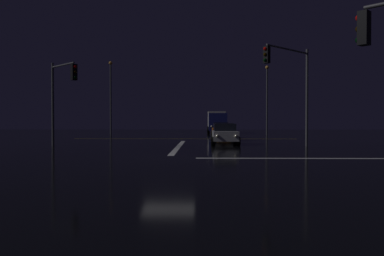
# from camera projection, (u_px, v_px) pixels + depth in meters

# --- Properties ---
(ground) EXTENTS (120.00, 120.00, 0.10)m
(ground) POSITION_uv_depth(u_px,v_px,m) (169.00, 159.00, 19.18)
(ground) COLOR black
(stop_line_north) EXTENTS (0.35, 14.69, 0.01)m
(stop_line_north) POSITION_uv_depth(u_px,v_px,m) (179.00, 146.00, 27.74)
(stop_line_north) COLOR white
(stop_line_north) RESTS_ON ground
(centre_line_ns) EXTENTS (22.00, 0.15, 0.01)m
(centre_line_ns) POSITION_uv_depth(u_px,v_px,m) (185.00, 139.00, 39.33)
(centre_line_ns) COLOR yellow
(centre_line_ns) RESTS_ON ground
(crosswalk_bar_east) EXTENTS (14.69, 0.40, 0.01)m
(crosswalk_bar_east) POSITION_uv_depth(u_px,v_px,m) (350.00, 158.00, 18.98)
(crosswalk_bar_east) COLOR white
(crosswalk_bar_east) RESTS_ON ground
(sedan_silver) EXTENTS (2.02, 4.33, 1.57)m
(sedan_silver) POSITION_uv_depth(u_px,v_px,m) (225.00, 134.00, 30.09)
(sedan_silver) COLOR #B7B7BC
(sedan_silver) RESTS_ON ground
(sedan_gray) EXTENTS (2.02, 4.33, 1.57)m
(sedan_gray) POSITION_uv_depth(u_px,v_px,m) (224.00, 132.00, 36.34)
(sedan_gray) COLOR slate
(sedan_gray) RESTS_ON ground
(sedan_orange) EXTENTS (2.02, 4.33, 1.57)m
(sedan_orange) POSITION_uv_depth(u_px,v_px,m) (221.00, 130.00, 42.18)
(sedan_orange) COLOR #C66014
(sedan_orange) RESTS_ON ground
(sedan_black) EXTENTS (2.02, 4.33, 1.57)m
(sedan_black) POSITION_uv_depth(u_px,v_px,m) (221.00, 129.00, 48.74)
(sedan_black) COLOR black
(sedan_black) RESTS_ON ground
(box_truck) EXTENTS (2.68, 8.28, 3.08)m
(box_truck) POSITION_uv_depth(u_px,v_px,m) (217.00, 121.00, 56.20)
(box_truck) COLOR navy
(box_truck) RESTS_ON ground
(traffic_signal_nw) EXTENTS (2.56, 2.56, 5.88)m
(traffic_signal_nw) POSITION_uv_depth(u_px,v_px,m) (62.00, 88.00, 27.26)
(traffic_signal_nw) COLOR #4C4C51
(traffic_signal_nw) RESTS_ON ground
(traffic_signal_ne) EXTENTS (3.68, 3.68, 6.79)m
(traffic_signal_ne) POSITION_uv_depth(u_px,v_px,m) (292.00, 77.00, 26.49)
(traffic_signal_ne) COLOR #4C4C51
(traffic_signal_ne) RESTS_ON ground
(streetlamp_right_far) EXTENTS (0.44, 0.44, 8.54)m
(streetlamp_right_far) POSITION_uv_depth(u_px,v_px,m) (267.00, 95.00, 49.01)
(streetlamp_right_far) COLOR #424247
(streetlamp_right_far) RESTS_ON ground
(streetlamp_left_far) EXTENTS (0.44, 0.44, 9.14)m
(streetlamp_left_far) POSITION_uv_depth(u_px,v_px,m) (111.00, 93.00, 49.45)
(streetlamp_left_far) COLOR #424247
(streetlamp_left_far) RESTS_ON ground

